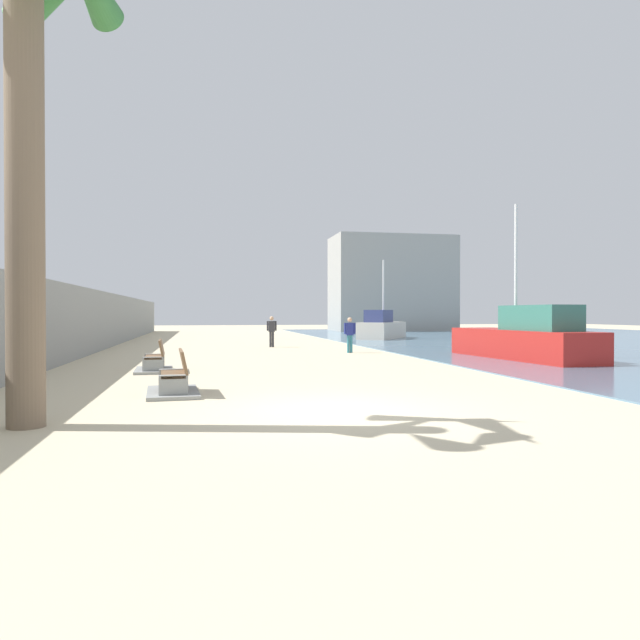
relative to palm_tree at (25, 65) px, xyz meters
name	(u,v)px	position (x,y,z in m)	size (l,w,h in m)	color
ground_plane	(252,350)	(5.07, 18.64, -5.65)	(120.00, 120.00, 0.00)	beige
seawall	(89,321)	(-2.43, 18.64, -4.22)	(0.80, 64.00, 2.86)	gray
palm_tree	(25,65)	(0.00, 0.00, 0.00)	(2.94, 2.96, 8.11)	#7A6651
bench_near	(174,384)	(2.08, 3.45, -5.42)	(1.24, 2.17, 0.98)	gray
bench_far	(155,364)	(1.26, 8.79, -5.42)	(1.19, 2.15, 0.98)	gray
person_walking	(272,329)	(6.28, 20.92, -4.71)	(0.53, 0.22, 1.63)	#333338
person_standing	(350,332)	(9.23, 15.79, -4.73)	(0.53, 0.22, 1.60)	teal
boat_nearest	(382,328)	(14.79, 28.78, -4.85)	(4.69, 5.64, 5.46)	beige
boat_distant	(525,339)	(14.81, 10.55, -4.84)	(2.53, 7.50, 6.03)	red
boat_outer	(555,324)	(35.82, 40.56, -4.87)	(4.23, 5.68, 2.06)	black
harbor_building	(392,284)	(21.46, 46.64, -0.91)	(12.00, 6.00, 9.48)	#9E9E99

